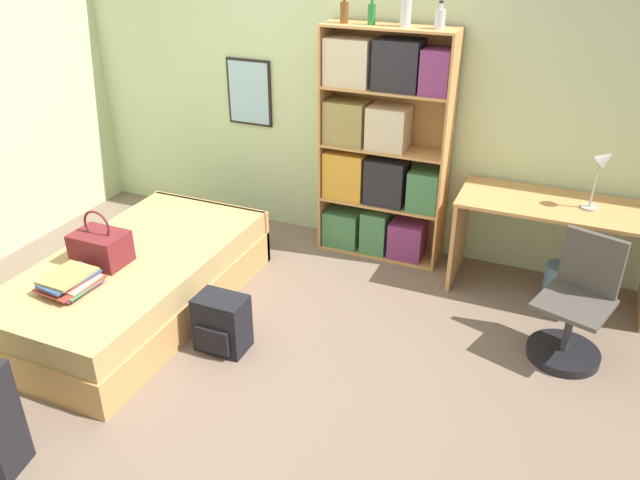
{
  "coord_description": "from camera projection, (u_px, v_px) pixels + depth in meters",
  "views": [
    {
      "loc": [
        2.03,
        -2.99,
        2.57
      ],
      "look_at": [
        0.67,
        0.21,
        0.75
      ],
      "focal_mm": 35.0,
      "sensor_mm": 36.0,
      "label": 1
    }
  ],
  "objects": [
    {
      "name": "bookcase",
      "position": [
        379.0,
        151.0,
        4.94
      ],
      "size": [
        1.01,
        0.32,
        1.86
      ],
      "color": "tan",
      "rests_on": "ground_plane"
    },
    {
      "name": "bed",
      "position": [
        138.0,
        282.0,
        4.49
      ],
      "size": [
        1.09,
        2.05,
        0.45
      ],
      "color": "tan",
      "rests_on": "ground_plane"
    },
    {
      "name": "bottle_clear",
      "position": [
        406.0,
        10.0,
        4.39
      ],
      "size": [
        0.08,
        0.08,
        0.29
      ],
      "color": "#B7BCC1",
      "rests_on": "bookcase"
    },
    {
      "name": "bottle_brown",
      "position": [
        372.0,
        13.0,
        4.47
      ],
      "size": [
        0.06,
        0.06,
        0.2
      ],
      "color": "#1E6B2D",
      "rests_on": "bookcase"
    },
    {
      "name": "handbag",
      "position": [
        101.0,
        247.0,
        4.23
      ],
      "size": [
        0.36,
        0.26,
        0.39
      ],
      "color": "maroon",
      "rests_on": "bed"
    },
    {
      "name": "desk",
      "position": [
        555.0,
        230.0,
        4.52
      ],
      "size": [
        1.4,
        0.6,
        0.75
      ],
      "color": "tan",
      "rests_on": "ground_plane"
    },
    {
      "name": "ground_plane",
      "position": [
        220.0,
        330.0,
        4.34
      ],
      "size": [
        14.0,
        14.0,
        0.0
      ],
      "primitive_type": "plane",
      "color": "#756051"
    },
    {
      "name": "bottle_blue",
      "position": [
        440.0,
        18.0,
        4.31
      ],
      "size": [
        0.07,
        0.07,
        0.19
      ],
      "color": "#B7BCC1",
      "rests_on": "bookcase"
    },
    {
      "name": "backpack",
      "position": [
        222.0,
        324.0,
        4.08
      ],
      "size": [
        0.33,
        0.25,
        0.39
      ],
      "color": "black",
      "rests_on": "ground_plane"
    },
    {
      "name": "desk_chair",
      "position": [
        572.0,
        321.0,
        3.99
      ],
      "size": [
        0.53,
        0.53,
        0.83
      ],
      "color": "black",
      "rests_on": "ground_plane"
    },
    {
      "name": "book_stack_on_bed",
      "position": [
        70.0,
        281.0,
        3.96
      ],
      "size": [
        0.31,
        0.38,
        0.11
      ],
      "color": "beige",
      "rests_on": "bed"
    },
    {
      "name": "waste_bin",
      "position": [
        558.0,
        283.0,
        4.62
      ],
      "size": [
        0.22,
        0.22,
        0.29
      ],
      "color": "slate",
      "rests_on": "ground_plane"
    },
    {
      "name": "desk_lamp",
      "position": [
        602.0,
        168.0,
        4.21
      ],
      "size": [
        0.17,
        0.12,
        0.45
      ],
      "color": "#ADA89E",
      "rests_on": "desk"
    },
    {
      "name": "wall_back",
      "position": [
        319.0,
        87.0,
        5.15
      ],
      "size": [
        10.0,
        0.09,
        2.6
      ],
      "color": "beige",
      "rests_on": "ground_plane"
    },
    {
      "name": "bottle_green",
      "position": [
        344.0,
        11.0,
        4.54
      ],
      "size": [
        0.06,
        0.06,
        0.21
      ],
      "color": "brown",
      "rests_on": "bookcase"
    }
  ]
}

